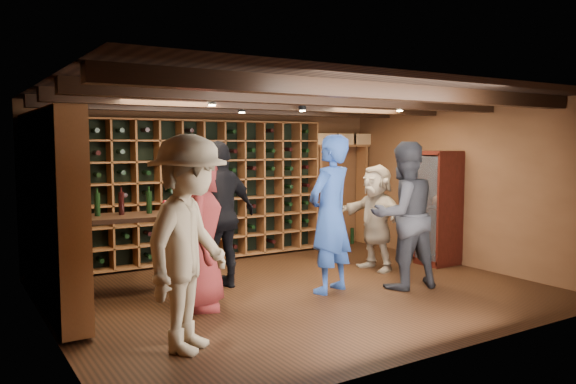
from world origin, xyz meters
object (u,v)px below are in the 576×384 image
tasting_table (127,226)px  guest_woman_black (221,215)px  guest_red_floral (197,227)px  guest_beige (376,217)px  guest_khaki (190,244)px  man_blue_shirt (330,214)px  man_grey_suit (404,215)px  display_cabinet (438,210)px

tasting_table → guest_woman_black: bearing=-4.1°
guest_red_floral → guest_beige: size_ratio=1.20×
guest_red_floral → guest_khaki: (-0.57, -1.19, 0.04)m
guest_beige → guest_red_floral: bearing=-82.9°
guest_khaki → tasting_table: (0.03, 2.11, -0.11)m
man_blue_shirt → guest_khaki: (-2.29, -0.97, -0.01)m
guest_khaki → guest_red_floral: bearing=22.9°
man_grey_suit → man_blue_shirt: bearing=-10.5°
guest_red_floral → tasting_table: 1.07m
guest_khaki → display_cabinet: bearing=-24.8°
display_cabinet → guest_woman_black: 3.54m
man_grey_suit → guest_khaki: (-3.23, -0.63, 0.03)m
man_blue_shirt → guest_woman_black: 1.42m
guest_red_floral → guest_khaki: guest_khaki is taller
man_blue_shirt → guest_red_floral: 1.73m
guest_khaki → tasting_table: bearing=47.7°
guest_red_floral → guest_beige: 3.10m
display_cabinet → tasting_table: bearing=171.4°
guest_khaki → tasting_table: 2.11m
man_blue_shirt → tasting_table: bearing=-46.6°
display_cabinet → man_blue_shirt: (-2.41, -0.43, 0.15)m
man_grey_suit → guest_red_floral: size_ratio=1.01×
tasting_table → guest_red_floral: bearing=-51.7°
man_grey_suit → tasting_table: bearing=-15.7°
man_blue_shirt → guest_red_floral: (-1.72, 0.22, -0.06)m
man_grey_suit → guest_beige: bearing=-102.7°
guest_woman_black → man_grey_suit: bearing=132.6°
man_blue_shirt → man_grey_suit: man_blue_shirt is taller
guest_beige → display_cabinet: bearing=76.1°
guest_red_floral → man_blue_shirt: bearing=-75.3°
man_blue_shirt → guest_woman_black: (-1.11, 0.89, -0.04)m
guest_khaki → guest_beige: 3.99m
man_grey_suit → tasting_table: 3.52m
display_cabinet → guest_khaki: 4.90m
man_blue_shirt → guest_woman_black: man_blue_shirt is taller
man_blue_shirt → guest_woman_black: size_ratio=1.04×
man_blue_shirt → display_cabinet: bearing=170.5°
guest_khaki → guest_beige: (3.63, 1.64, -0.20)m
man_blue_shirt → man_grey_suit: size_ratio=1.04×
man_grey_suit → guest_beige: 1.10m
guest_woman_black → tasting_table: bearing=-28.5°
guest_woman_black → guest_khaki: bearing=41.3°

